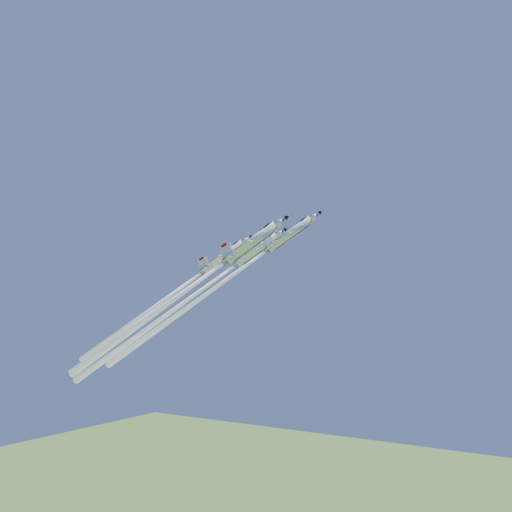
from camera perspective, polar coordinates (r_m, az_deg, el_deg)
The scene contains 4 objects.
jet_lead at distance 124.65m, azimuth -4.10°, elevation -3.18°, with size 43.35×15.98×40.61m.
jet_left at distance 138.79m, azimuth -7.46°, elevation -4.80°, with size 47.82×17.46×45.08m.
jet_right at distance 120.31m, azimuth -7.53°, elevation -3.81°, with size 43.33×16.32×40.00m.
jet_slot at distance 132.87m, azimuth -8.71°, elevation -4.04°, with size 37.98×14.37×34.94m.
Camera 1 is at (65.59, -103.78, 94.98)m, focal length 40.00 mm.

